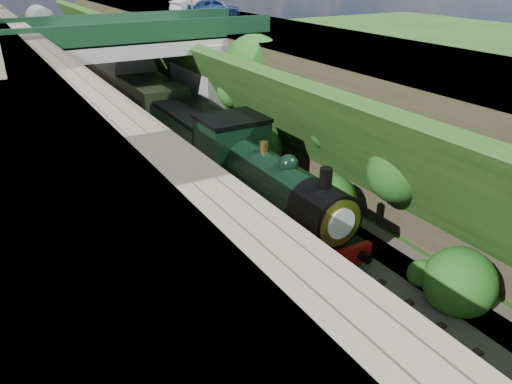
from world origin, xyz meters
TOP-DOWN VIEW (x-y plane):
  - ground at (0.00, 0.00)m, footprint 160.00×160.00m
  - trackbed at (0.00, 20.00)m, footprint 10.00×90.00m
  - retaining_wall at (-5.50, 20.00)m, footprint 1.00×90.00m
  - street_plateau_right at (9.50, 20.00)m, footprint 8.00×90.00m
  - embankment_slope at (4.99, 17.61)m, footprint 4.67×90.00m
  - track_left at (-2.00, 20.00)m, footprint 2.50×90.00m
  - track_right at (1.20, 20.00)m, footprint 2.50×90.00m
  - road_bridge at (0.94, 24.00)m, footprint 16.00×6.40m
  - tree at (5.91, 18.41)m, footprint 3.60×3.80m
  - car_blue at (9.26, 30.75)m, footprint 4.22×1.99m
  - car_silver at (9.20, 33.84)m, footprint 4.79×2.53m
  - locomotive at (1.20, 9.21)m, footprint 3.10×10.23m
  - tender at (1.20, 16.57)m, footprint 2.70×6.00m
  - coach_front at (1.20, 29.17)m, footprint 2.90×18.00m
  - coach_middle at (1.20, 47.97)m, footprint 2.90×18.00m
  - coach_rear at (1.20, 66.77)m, footprint 2.90×18.00m

SIDE VIEW (x-z plane):
  - ground at x=0.00m, z-range 0.00..0.00m
  - trackbed at x=0.00m, z-range 0.00..0.20m
  - track_left at x=-2.00m, z-range 0.15..0.35m
  - track_right at x=1.20m, z-range 0.15..0.35m
  - tender at x=1.20m, z-range 0.09..3.14m
  - locomotive at x=1.20m, z-range -0.02..3.81m
  - coach_front at x=1.20m, z-range 0.20..3.90m
  - coach_middle at x=1.20m, z-range 0.20..3.90m
  - coach_rear at x=1.20m, z-range 0.20..3.90m
  - embankment_slope at x=4.99m, z-range -0.46..5.95m
  - street_plateau_right at x=9.50m, z-range 0.00..6.25m
  - retaining_wall at x=-5.50m, z-range 0.00..7.00m
  - road_bridge at x=0.94m, z-range 0.45..7.70m
  - tree at x=5.91m, z-range 1.35..7.95m
  - car_blue at x=9.26m, z-range 6.25..7.65m
  - car_silver at x=9.20m, z-range 6.25..7.75m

